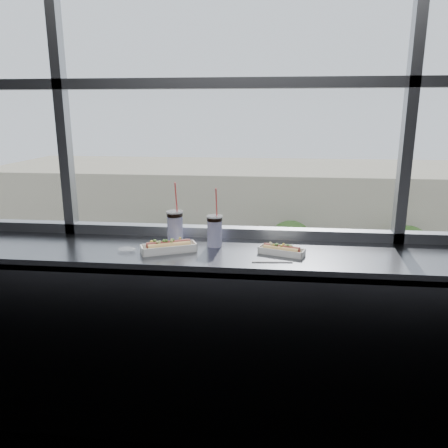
# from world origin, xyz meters

# --- Properties ---
(wall_back_lower) EXTENTS (6.00, 0.00, 6.00)m
(wall_back_lower) POSITION_xyz_m (0.00, 1.50, 0.55)
(wall_back_lower) COLOR black
(wall_back_lower) RESTS_ON ground
(window_glass) EXTENTS (6.00, 0.00, 6.00)m
(window_glass) POSITION_xyz_m (0.00, 1.52, 2.30)
(window_glass) COLOR silver
(window_glass) RESTS_ON ground
(window_mullions) EXTENTS (6.00, 0.08, 2.40)m
(window_mullions) POSITION_xyz_m (0.00, 1.50, 2.30)
(window_mullions) COLOR gray
(window_mullions) RESTS_ON ground
(counter) EXTENTS (6.00, 0.55, 0.06)m
(counter) POSITION_xyz_m (0.00, 1.23, 1.07)
(counter) COLOR slate
(counter) RESTS_ON ground
(counter_fascia) EXTENTS (6.00, 0.04, 1.04)m
(counter_fascia) POSITION_xyz_m (0.00, 0.97, 0.55)
(counter_fascia) COLOR slate
(counter_fascia) RESTS_ON ground
(hotdog_tray_left) EXTENTS (0.31, 0.21, 0.07)m
(hotdog_tray_left) POSITION_xyz_m (-0.29, 1.16, 1.13)
(hotdog_tray_left) COLOR white
(hotdog_tray_left) RESTS_ON counter
(hotdog_tray_right) EXTENTS (0.26, 0.15, 0.06)m
(hotdog_tray_right) POSITION_xyz_m (0.32, 1.19, 1.12)
(hotdog_tray_right) COLOR white
(hotdog_tray_right) RESTS_ON counter
(soda_cup_left) EXTENTS (0.10, 0.10, 0.36)m
(soda_cup_left) POSITION_xyz_m (-0.29, 1.34, 1.21)
(soda_cup_left) COLOR white
(soda_cup_left) RESTS_ON counter
(soda_cup_right) EXTENTS (0.09, 0.09, 0.34)m
(soda_cup_right) POSITION_xyz_m (-0.06, 1.30, 1.20)
(soda_cup_right) COLOR white
(soda_cup_right) RESTS_ON counter
(loose_straw) EXTENTS (0.21, 0.03, 0.01)m
(loose_straw) POSITION_xyz_m (0.27, 1.05, 1.10)
(loose_straw) COLOR white
(loose_straw) RESTS_ON counter
(wrapper) EXTENTS (0.10, 0.07, 0.02)m
(wrapper) POSITION_xyz_m (-0.52, 1.15, 1.11)
(wrapper) COLOR silver
(wrapper) RESTS_ON counter
(plaza_ground) EXTENTS (120.00, 120.00, 0.00)m
(plaza_ground) POSITION_xyz_m (0.00, 45.00, -11.00)
(plaza_ground) COLOR #9E9892
(plaza_ground) RESTS_ON ground
(street_asphalt) EXTENTS (80.00, 10.00, 0.06)m
(street_asphalt) POSITION_xyz_m (0.00, 21.50, -10.97)
(street_asphalt) COLOR black
(street_asphalt) RESTS_ON plaza_ground
(far_sidewalk) EXTENTS (80.00, 6.00, 0.04)m
(far_sidewalk) POSITION_xyz_m (0.00, 29.50, -10.98)
(far_sidewalk) COLOR #9E9892
(far_sidewalk) RESTS_ON plaza_ground
(far_building) EXTENTS (50.00, 14.00, 8.00)m
(far_building) POSITION_xyz_m (0.00, 39.50, -7.00)
(far_building) COLOR tan
(far_building) RESTS_ON plaza_ground
(car_near_b) EXTENTS (2.94, 5.93, 1.91)m
(car_near_b) POSITION_xyz_m (-8.10, 17.50, -9.99)
(car_near_b) COLOR black
(car_near_b) RESTS_ON street_asphalt
(car_far_c) EXTENTS (2.93, 5.82, 1.87)m
(car_far_c) POSITION_xyz_m (10.74, 25.50, -10.01)
(car_far_c) COLOR #F2FFCA
(car_far_c) RESTS_ON street_asphalt
(car_near_c) EXTENTS (3.16, 6.31, 2.03)m
(car_near_c) POSITION_xyz_m (0.23, 17.50, -9.93)
(car_near_c) COLOR #731A00
(car_near_c) RESTS_ON street_asphalt
(car_near_d) EXTENTS (2.68, 5.69, 1.85)m
(car_near_d) POSITION_xyz_m (7.58, 17.50, -10.02)
(car_near_d) COLOR #BBB696
(car_near_d) RESTS_ON street_asphalt
(car_far_a) EXTENTS (2.88, 6.69, 2.22)m
(car_far_a) POSITION_xyz_m (-8.77, 25.50, -9.83)
(car_far_a) COLOR black
(car_far_a) RESTS_ON street_asphalt
(car_far_b) EXTENTS (3.23, 6.41, 2.05)m
(car_far_b) POSITION_xyz_m (1.01, 25.50, -9.91)
(car_far_b) COLOR #5C2517
(car_far_b) RESTS_ON street_asphalt
(pedestrian_a) EXTENTS (0.90, 0.67, 2.02)m
(pedestrian_a) POSITION_xyz_m (-7.78, 28.36, -9.95)
(pedestrian_a) COLOR #66605B
(pedestrian_a) RESTS_ON far_sidewalk
(pedestrian_b) EXTENTS (0.97, 0.72, 2.17)m
(pedestrian_b) POSITION_xyz_m (0.66, 28.90, -9.87)
(pedestrian_b) COLOR #66605B
(pedestrian_b) RESTS_ON far_sidewalk
(pedestrian_c) EXTENTS (0.81, 0.61, 1.83)m
(pedestrian_c) POSITION_xyz_m (4.68, 29.35, -10.04)
(pedestrian_c) COLOR #66605B
(pedestrian_c) RESTS_ON far_sidewalk
(tree_left) EXTENTS (2.94, 2.94, 4.60)m
(tree_left) POSITION_xyz_m (-8.28, 29.50, -7.88)
(tree_left) COLOR #47382B
(tree_left) RESTS_ON far_sidewalk
(tree_center) EXTENTS (3.38, 3.38, 5.28)m
(tree_center) POSITION_xyz_m (1.69, 29.50, -7.42)
(tree_center) COLOR #47382B
(tree_center) RESTS_ON far_sidewalk
(tree_right) EXTENTS (3.29, 3.29, 5.14)m
(tree_right) POSITION_xyz_m (9.86, 29.50, -7.51)
(tree_right) COLOR #47382B
(tree_right) RESTS_ON far_sidewalk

